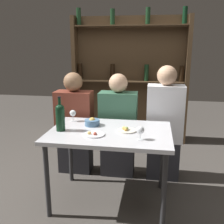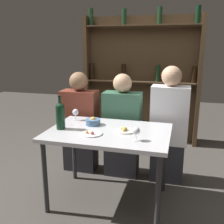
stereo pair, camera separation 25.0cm
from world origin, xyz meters
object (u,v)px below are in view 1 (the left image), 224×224
(wine_glass_1, at_px, (140,131))
(food_plate_0, at_px, (94,134))
(seated_person_right, at_px, (164,127))
(seated_person_center, at_px, (118,129))
(snack_bowl, at_px, (92,122))
(wine_bottle, at_px, (60,116))
(seated_person_left, at_px, (75,126))
(wine_glass_0, at_px, (73,114))
(food_plate_1, at_px, (126,130))

(wine_glass_1, bearing_deg, food_plate_0, 174.01)
(seated_person_right, bearing_deg, seated_person_center, 180.00)
(snack_bowl, distance_m, seated_person_right, 0.86)
(wine_bottle, distance_m, snack_bowl, 0.34)
(food_plate_0, distance_m, seated_person_left, 0.84)
(wine_glass_1, height_order, snack_bowl, wine_glass_1)
(snack_bowl, distance_m, seated_person_left, 0.58)
(wine_glass_0, bearing_deg, seated_person_right, 19.34)
(food_plate_0, bearing_deg, seated_person_left, 119.22)
(wine_bottle, bearing_deg, seated_person_left, 96.39)
(food_plate_0, bearing_deg, wine_bottle, 166.88)
(wine_bottle, relative_size, wine_glass_0, 2.68)
(food_plate_0, distance_m, food_plate_1, 0.32)
(wine_bottle, height_order, wine_glass_0, wine_bottle)
(seated_person_center, bearing_deg, wine_glass_1, -68.85)
(seated_person_center, bearing_deg, wine_bottle, -124.67)
(wine_glass_0, height_order, seated_person_right, seated_person_right)
(wine_bottle, bearing_deg, wine_glass_0, 86.39)
(wine_glass_0, distance_m, food_plate_0, 0.50)
(food_plate_1, bearing_deg, wine_bottle, -172.12)
(snack_bowl, bearing_deg, seated_person_center, 66.37)
(food_plate_1, bearing_deg, wine_glass_1, -56.03)
(seated_person_right, bearing_deg, wine_glass_0, -160.66)
(wine_bottle, xyz_separation_m, food_plate_1, (0.60, 0.08, -0.13))
(wine_glass_0, bearing_deg, food_plate_1, -21.23)
(food_plate_0, distance_m, seated_person_center, 0.75)
(food_plate_1, distance_m, seated_person_right, 0.68)
(wine_glass_1, bearing_deg, food_plate_1, 123.97)
(food_plate_0, xyz_separation_m, seated_person_left, (-0.40, 0.72, -0.17))
(seated_person_left, xyz_separation_m, seated_person_center, (0.52, 0.00, -0.00))
(wine_glass_0, relative_size, seated_person_left, 0.10)
(wine_bottle, distance_m, seated_person_left, 0.72)
(wine_glass_1, bearing_deg, seated_person_left, 136.78)
(snack_bowl, height_order, seated_person_right, seated_person_right)
(wine_glass_1, distance_m, seated_person_left, 1.14)
(wine_bottle, distance_m, seated_person_center, 0.84)
(seated_person_left, distance_m, seated_person_right, 1.04)
(wine_glass_0, height_order, food_plate_1, wine_glass_0)
(wine_glass_1, xyz_separation_m, snack_bowl, (-0.49, 0.32, -0.05))
(wine_bottle, bearing_deg, wine_glass_1, -9.21)
(wine_glass_1, bearing_deg, wine_bottle, 170.79)
(seated_person_right, bearing_deg, food_plate_1, -123.15)
(food_plate_0, bearing_deg, seated_person_center, 81.02)
(seated_person_left, height_order, seated_person_center, seated_person_left)
(wine_glass_0, bearing_deg, food_plate_0, -51.19)
(seated_person_left, bearing_deg, wine_bottle, -83.61)
(food_plate_0, bearing_deg, wine_glass_0, 128.81)
(food_plate_1, xyz_separation_m, snack_bowl, (-0.35, 0.12, 0.02))
(snack_bowl, bearing_deg, food_plate_1, -18.31)
(wine_bottle, relative_size, seated_person_right, 0.25)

